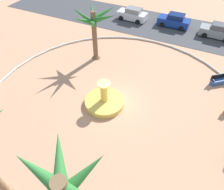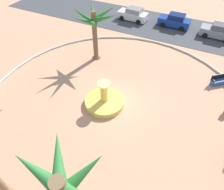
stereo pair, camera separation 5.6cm
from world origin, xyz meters
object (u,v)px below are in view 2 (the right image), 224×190
(fountain, at_px, (104,101))
(parked_car_third, at_px, (218,31))
(parked_car_leftmost, at_px, (133,14))
(parked_car_second, at_px, (175,21))
(palm_tree_by_curb, at_px, (94,24))
(bench_north, at_px, (219,81))

(fountain, bearing_deg, parked_car_third, 65.66)
(fountain, distance_m, parked_car_third, 17.35)
(parked_car_leftmost, relative_size, parked_car_third, 1.01)
(parked_car_second, bearing_deg, parked_car_third, -5.84)
(palm_tree_by_curb, bearing_deg, parked_car_third, 42.98)
(palm_tree_by_curb, xyz_separation_m, parked_car_leftmost, (0.03, 10.29, -3.01))
(parked_car_leftmost, xyz_separation_m, parked_car_second, (5.59, 0.54, 0.00))
(fountain, bearing_deg, parked_car_second, 83.89)
(parked_car_second, bearing_deg, parked_car_leftmost, -174.53)
(parked_car_leftmost, bearing_deg, palm_tree_by_curb, -90.18)
(fountain, bearing_deg, palm_tree_by_curb, 124.98)
(fountain, height_order, bench_north, fountain)
(parked_car_third, bearing_deg, parked_car_leftmost, 179.91)
(palm_tree_by_curb, distance_m, parked_car_second, 12.56)
(parked_car_leftmost, distance_m, parked_car_third, 10.99)
(parked_car_leftmost, bearing_deg, parked_car_second, 5.47)
(bench_north, distance_m, parked_car_second, 11.56)
(bench_north, distance_m, parked_car_leftmost, 15.07)
(fountain, bearing_deg, bench_north, 39.55)
(palm_tree_by_curb, bearing_deg, bench_north, 5.89)
(bench_north, height_order, parked_car_second, parked_car_second)
(parked_car_third, bearing_deg, palm_tree_by_curb, -137.02)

